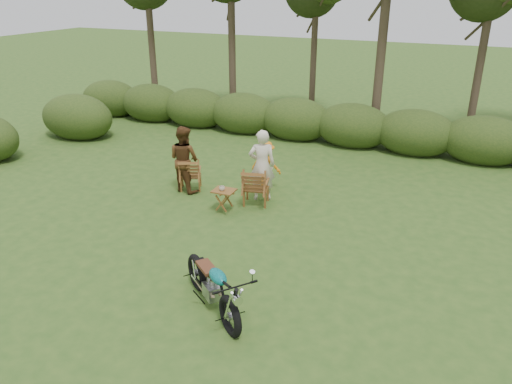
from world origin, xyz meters
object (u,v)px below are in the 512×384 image
at_px(cup, 222,188).
at_px(lawn_chair_right, 256,204).
at_px(motorcycle, 213,307).
at_px(lawn_chair_left, 191,189).
at_px(adult_b, 186,190).
at_px(adult_a, 262,199).
at_px(child, 266,187).
at_px(side_table, 224,201).

bearing_deg(cup, lawn_chair_right, 54.36).
distance_m(motorcycle, lawn_chair_left, 5.25).
bearing_deg(adult_b, cup, 165.70).
bearing_deg(motorcycle, adult_a, 141.55).
bearing_deg(adult_b, child, -135.97).
distance_m(cup, child, 1.98).
bearing_deg(lawn_chair_left, lawn_chair_right, 148.51).
xyz_separation_m(side_table, child, (0.29, 1.82, -0.27)).
bearing_deg(lawn_chair_left, cup, 120.49).
bearing_deg(motorcycle, lawn_chair_right, 142.67).
distance_m(lawn_chair_right, adult_b, 2.03).
xyz_separation_m(side_table, adult_b, (-1.53, 0.74, -0.27)).
height_order(side_table, adult_b, adult_b).
xyz_separation_m(side_table, cup, (-0.03, -0.04, 0.33)).
relative_size(adult_a, child, 1.43).
bearing_deg(motorcycle, adult_b, 164.80).
xyz_separation_m(motorcycle, cup, (-1.61, 3.40, 0.60)).
bearing_deg(cup, lawn_chair_left, 147.41).
relative_size(lawn_chair_left, side_table, 1.61).
distance_m(adult_a, adult_b, 2.06).
distance_m(motorcycle, side_table, 3.79).
bearing_deg(adult_a, child, -98.82).
xyz_separation_m(lawn_chair_left, child, (1.73, 0.96, 0.00)).
relative_size(side_table, adult_b, 0.32).
height_order(motorcycle, cup, cup).
bearing_deg(lawn_chair_right, lawn_chair_left, -18.96).
height_order(lawn_chair_right, lawn_chair_left, lawn_chair_right).
bearing_deg(side_table, adult_b, 154.07).
bearing_deg(adult_b, motorcycle, 139.90).
height_order(side_table, child, child).
relative_size(lawn_chair_right, cup, 7.28).
height_order(lawn_chair_right, cup, cup).
height_order(motorcycle, lawn_chair_right, motorcycle).
relative_size(cup, adult_b, 0.08).
height_order(lawn_chair_left, child, child).
bearing_deg(adult_b, lawn_chair_right, -167.72).
relative_size(motorcycle, side_table, 3.60).
distance_m(motorcycle, cup, 3.80).
xyz_separation_m(lawn_chair_right, adult_a, (0.01, 0.34, 0.00)).
xyz_separation_m(motorcycle, adult_a, (-1.06, 4.48, 0.00)).
bearing_deg(lawn_chair_right, adult_a, -105.48).
distance_m(cup, adult_b, 1.79).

